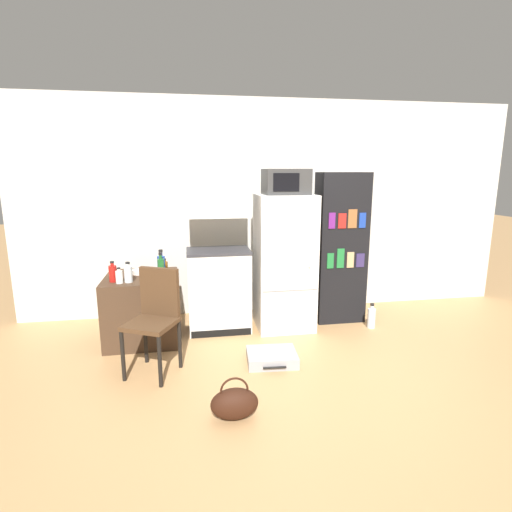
# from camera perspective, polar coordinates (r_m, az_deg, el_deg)

# --- Properties ---
(ground_plane) EXTENTS (24.00, 24.00, 0.00)m
(ground_plane) POSITION_cam_1_polar(r_m,az_deg,el_deg) (3.67, 5.93, -17.71)
(ground_plane) COLOR tan
(wall_back) EXTENTS (6.40, 0.10, 2.70)m
(wall_back) POSITION_cam_1_polar(r_m,az_deg,el_deg) (5.20, 2.50, 6.85)
(wall_back) COLOR beige
(wall_back) RESTS_ON ground_plane
(side_table) EXTENTS (0.75, 0.76, 0.71)m
(side_table) POSITION_cam_1_polar(r_m,az_deg,el_deg) (4.56, -15.92, -7.14)
(side_table) COLOR #422D1E
(side_table) RESTS_ON ground_plane
(kitchen_hutch) EXTENTS (0.71, 0.48, 1.98)m
(kitchen_hutch) POSITION_cam_1_polar(r_m,az_deg,el_deg) (4.53, -5.40, 0.45)
(kitchen_hutch) COLOR silver
(kitchen_hutch) RESTS_ON ground_plane
(refrigerator) EXTENTS (0.65, 0.59, 1.56)m
(refrigerator) POSITION_cam_1_polar(r_m,az_deg,el_deg) (4.63, 4.08, -0.93)
(refrigerator) COLOR white
(refrigerator) RESTS_ON ground_plane
(microwave) EXTENTS (0.49, 0.42, 0.28)m
(microwave) POSITION_cam_1_polar(r_m,az_deg,el_deg) (4.51, 4.26, 10.54)
(microwave) COLOR #333333
(microwave) RESTS_ON refrigerator
(bookshelf) EXTENTS (0.59, 0.34, 1.81)m
(bookshelf) POSITION_cam_1_polar(r_m,az_deg,el_deg) (4.93, 11.97, 1.09)
(bookshelf) COLOR black
(bookshelf) RESTS_ON ground_plane
(bottle_green_tall) EXTENTS (0.06, 0.06, 0.31)m
(bottle_green_tall) POSITION_cam_1_polar(r_m,az_deg,el_deg) (4.14, -13.41, -1.93)
(bottle_green_tall) COLOR #1E6028
(bottle_green_tall) RESTS_ON side_table
(bottle_clear_short) EXTENTS (0.08, 0.08, 0.21)m
(bottle_clear_short) POSITION_cam_1_polar(r_m,az_deg,el_deg) (4.24, -17.79, -2.42)
(bottle_clear_short) COLOR silver
(bottle_clear_short) RESTS_ON side_table
(bottle_milk_white) EXTENTS (0.07, 0.07, 0.16)m
(bottle_milk_white) POSITION_cam_1_polar(r_m,az_deg,el_deg) (4.23, -18.96, -2.81)
(bottle_milk_white) COLOR white
(bottle_milk_white) RESTS_ON side_table
(bottle_amber_beer) EXTENTS (0.07, 0.07, 0.16)m
(bottle_amber_beer) POSITION_cam_1_polar(r_m,az_deg,el_deg) (4.54, -12.90, -1.50)
(bottle_amber_beer) COLOR brown
(bottle_amber_beer) RESTS_ON side_table
(bottle_ketchup_red) EXTENTS (0.08, 0.08, 0.21)m
(bottle_ketchup_red) POSITION_cam_1_polar(r_m,az_deg,el_deg) (4.30, -19.78, -2.31)
(bottle_ketchup_red) COLOR #AD1914
(bottle_ketchup_red) RESTS_ON side_table
(bottle_blue_soda) EXTENTS (0.08, 0.08, 0.31)m
(bottle_blue_soda) POSITION_cam_1_polar(r_m,az_deg,el_deg) (4.25, -13.37, -1.53)
(bottle_blue_soda) COLOR #1E47A3
(bottle_blue_soda) RESTS_ON side_table
(bowl) EXTENTS (0.17, 0.17, 0.05)m
(bowl) POSITION_cam_1_polar(r_m,az_deg,el_deg) (4.56, -16.22, -2.16)
(bowl) COLOR silver
(bowl) RESTS_ON side_table
(chair) EXTENTS (0.54, 0.54, 0.96)m
(chair) POSITION_cam_1_polar(r_m,az_deg,el_deg) (3.77, -14.17, -7.67)
(chair) COLOR black
(chair) RESTS_ON ground_plane
(suitcase_large_flat) EXTENTS (0.50, 0.43, 0.10)m
(suitcase_large_flat) POSITION_cam_1_polar(r_m,az_deg,el_deg) (3.99, 2.27, -14.25)
(suitcase_large_flat) COLOR #99999E
(suitcase_large_flat) RESTS_ON ground_plane
(handbag) EXTENTS (0.36, 0.20, 0.33)m
(handbag) POSITION_cam_1_polar(r_m,az_deg,el_deg) (3.17, -3.09, -20.26)
(handbag) COLOR #33190F
(handbag) RESTS_ON ground_plane
(water_bottle_front) EXTENTS (0.09, 0.09, 0.30)m
(water_bottle_front) POSITION_cam_1_polar(r_m,az_deg,el_deg) (4.96, 16.16, -8.43)
(water_bottle_front) COLOR silver
(water_bottle_front) RESTS_ON ground_plane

